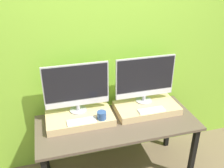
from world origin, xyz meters
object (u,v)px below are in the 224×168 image
at_px(mug, 102,115).
at_px(keyboard_right, 151,110).
at_px(monitor_left, 77,87).
at_px(keyboard_left, 82,121).
at_px(monitor_right, 145,78).

relative_size(mug, keyboard_right, 0.32).
relative_size(monitor_left, keyboard_left, 2.32).
height_order(keyboard_left, keyboard_right, same).
bearing_deg(monitor_right, monitor_left, 180.00).
xyz_separation_m(monitor_left, keyboard_right, (0.74, -0.21, -0.27)).
height_order(monitor_left, keyboard_right, monitor_left).
relative_size(monitor_right, keyboard_right, 2.32).
xyz_separation_m(monitor_left, monitor_right, (0.74, 0.00, 0.00)).
height_order(monitor_left, keyboard_left, monitor_left).
xyz_separation_m(keyboard_left, keyboard_right, (0.74, 0.00, 0.00)).
bearing_deg(keyboard_left, monitor_right, 16.14).
bearing_deg(keyboard_right, mug, 180.00).
distance_m(keyboard_left, mug, 0.21).
bearing_deg(keyboard_left, mug, 0.00).
relative_size(keyboard_left, monitor_right, 0.43).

